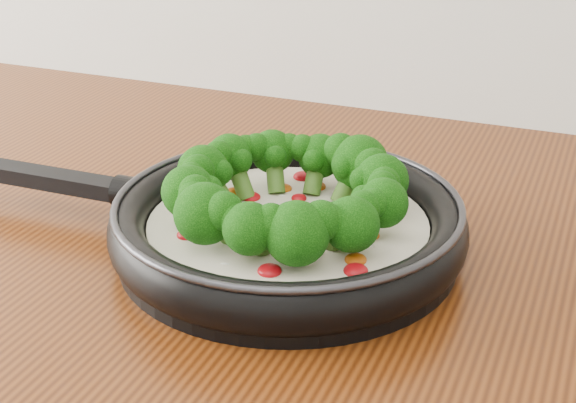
% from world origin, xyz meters
% --- Properties ---
extents(skillet, '(0.48, 0.31, 0.09)m').
position_xyz_m(skillet, '(-0.11, 1.09, 0.93)').
color(skillet, black).
rests_on(skillet, counter).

